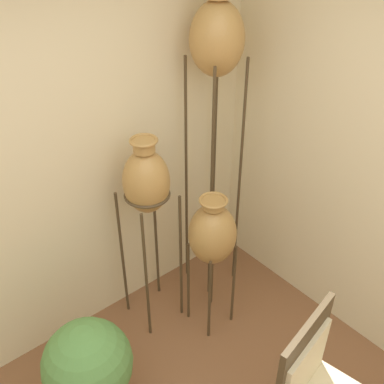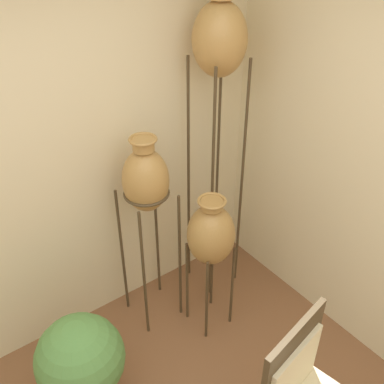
{
  "view_description": "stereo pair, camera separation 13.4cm",
  "coord_description": "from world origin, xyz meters",
  "px_view_note": "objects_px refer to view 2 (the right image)",
  "views": [
    {
      "loc": [
        -0.57,
        -0.52,
        2.67
      ],
      "look_at": [
        1.0,
        1.37,
        1.02
      ],
      "focal_mm": 42.0,
      "sensor_mm": 36.0,
      "label": 1
    },
    {
      "loc": [
        -0.47,
        -0.61,
        2.67
      ],
      "look_at": [
        1.0,
        1.37,
        1.02
      ],
      "focal_mm": 42.0,
      "sensor_mm": 36.0,
      "label": 2
    }
  ],
  "objects_px": {
    "vase_stand_tall": "(219,47)",
    "vase_stand_medium": "(146,183)",
    "vase_stand_short": "(211,235)",
    "potted_plant": "(82,366)"
  },
  "relations": [
    {
      "from": "vase_stand_tall",
      "to": "vase_stand_medium",
      "type": "bearing_deg",
      "value": -177.72
    },
    {
      "from": "vase_stand_tall",
      "to": "vase_stand_short",
      "type": "xyz_separation_m",
      "value": [
        -0.31,
        -0.35,
        -1.08
      ]
    },
    {
      "from": "vase_stand_tall",
      "to": "vase_stand_medium",
      "type": "distance_m",
      "value": 0.94
    },
    {
      "from": "vase_stand_medium",
      "to": "vase_stand_short",
      "type": "bearing_deg",
      "value": -49.49
    },
    {
      "from": "vase_stand_short",
      "to": "vase_stand_tall",
      "type": "bearing_deg",
      "value": 48.11
    },
    {
      "from": "vase_stand_tall",
      "to": "vase_stand_short",
      "type": "height_order",
      "value": "vase_stand_tall"
    },
    {
      "from": "vase_stand_tall",
      "to": "vase_stand_short",
      "type": "bearing_deg",
      "value": -131.89
    },
    {
      "from": "vase_stand_short",
      "to": "potted_plant",
      "type": "xyz_separation_m",
      "value": [
        -1.02,
        -0.1,
        -0.4
      ]
    },
    {
      "from": "vase_stand_short",
      "to": "potted_plant",
      "type": "relative_size",
      "value": 1.5
    },
    {
      "from": "vase_stand_tall",
      "to": "vase_stand_short",
      "type": "distance_m",
      "value": 1.18
    }
  ]
}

